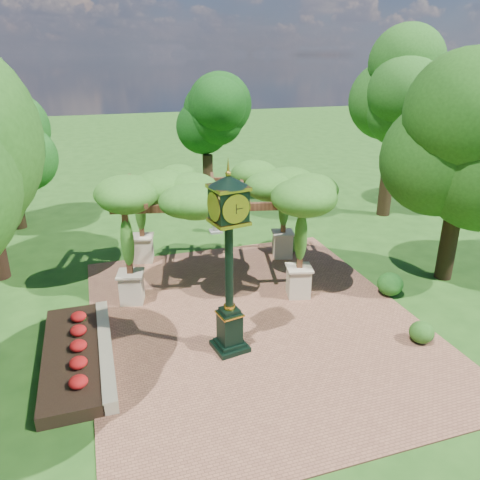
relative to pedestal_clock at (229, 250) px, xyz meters
name	(u,v)px	position (x,y,z in m)	size (l,w,h in m)	color
ground	(265,337)	(1.19, 0.27, -3.10)	(120.00, 120.00, 0.00)	#1E4714
brick_plaza	(254,320)	(1.19, 1.27, -3.08)	(10.00, 12.00, 0.04)	brown
border_wall	(106,350)	(-3.41, 0.77, -2.90)	(0.35, 5.00, 0.40)	#C6B793
flower_bed	(72,356)	(-4.31, 0.77, -2.92)	(1.50, 5.00, 0.36)	red
pedestal_clock	(229,250)	(0.00, 0.00, 0.00)	(1.18, 1.18, 5.19)	black
pergola	(213,190)	(0.80, 4.66, 0.32)	(7.41, 5.56, 4.18)	beige
sundial	(216,223)	(2.09, 9.37, -2.65)	(0.60, 0.60, 1.03)	gray
shrub_front	(422,332)	(5.43, -1.40, -2.74)	(0.71, 0.71, 0.64)	#224F16
shrub_mid	(390,284)	(6.27, 1.40, -2.66)	(0.89, 0.89, 0.80)	#1D5718
shrub_back	(289,243)	(4.42, 5.98, -2.66)	(0.89, 0.89, 0.80)	#2B5819
tree_west_far	(4,138)	(-6.85, 12.91, 1.28)	(3.56, 3.56, 6.39)	black
tree_north	(207,119)	(3.16, 14.97, 1.48)	(3.73, 3.73, 6.67)	black
tree_east_far	(398,88)	(11.26, 9.25, 3.33)	(3.80, 3.80, 9.40)	black
tree_east_near	(466,143)	(9.07, 2.02, 1.98)	(3.99, 3.99, 7.40)	#2F2012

